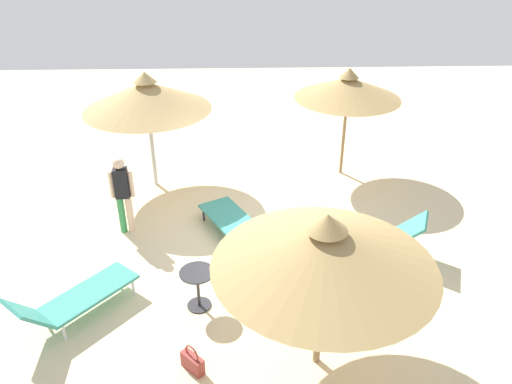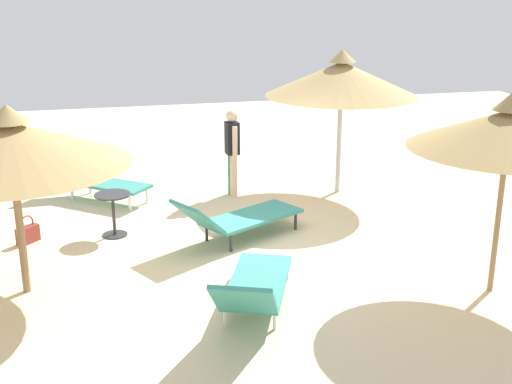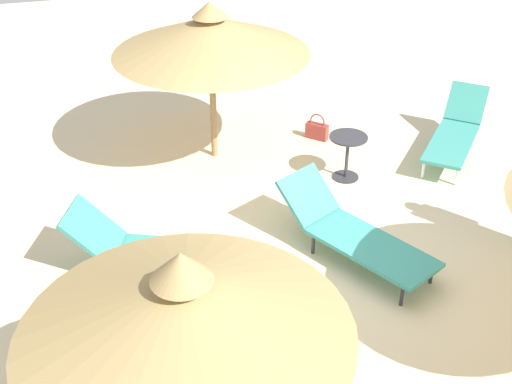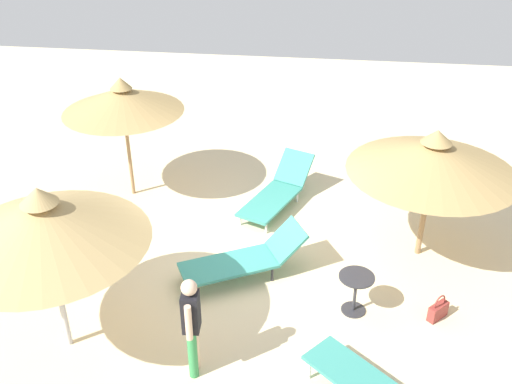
{
  "view_description": "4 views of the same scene",
  "coord_description": "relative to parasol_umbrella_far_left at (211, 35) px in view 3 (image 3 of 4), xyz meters",
  "views": [
    {
      "loc": [
        7.87,
        -0.33,
        5.45
      ],
      "look_at": [
        -0.18,
        -0.07,
        0.94
      ],
      "focal_mm": 35.1,
      "sensor_mm": 36.0,
      "label": 1
    },
    {
      "loc": [
        1.96,
        8.75,
        3.76
      ],
      "look_at": [
        -0.14,
        0.17,
        0.93
      ],
      "focal_mm": 46.51,
      "sensor_mm": 36.0,
      "label": 2
    },
    {
      "loc": [
        -6.25,
        2.49,
        5.17
      ],
      "look_at": [
        0.08,
        0.79,
        1.08
      ],
      "focal_mm": 48.62,
      "sensor_mm": 36.0,
      "label": 3
    },
    {
      "loc": [
        1.21,
        -8.04,
        6.13
      ],
      "look_at": [
        0.1,
        0.23,
        1.29
      ],
      "focal_mm": 40.48,
      "sensor_mm": 36.0,
      "label": 4
    }
  ],
  "objects": [
    {
      "name": "ground",
      "position": [
        -2.97,
        -0.67,
        -1.96
      ],
      "size": [
        24.0,
        24.0,
        0.1
      ],
      "primitive_type": "cube",
      "color": "beige"
    },
    {
      "name": "handbag",
      "position": [
        0.11,
        -1.7,
        -1.77
      ],
      "size": [
        0.34,
        0.35,
        0.43
      ],
      "color": "maroon",
      "rests_on": "ground"
    },
    {
      "name": "lounge_chair_back",
      "position": [
        -0.93,
        -3.55,
        -1.52
      ],
      "size": [
        1.84,
        1.69,
        0.85
      ],
      "color": "teal",
      "rests_on": "ground"
    },
    {
      "name": "side_table_round",
      "position": [
        -1.16,
        -1.7,
        -1.46
      ],
      "size": [
        0.55,
        0.55,
        0.67
      ],
      "color": "#2D2D33",
      "rests_on": "ground"
    },
    {
      "name": "lounge_chair_near_left",
      "position": [
        -2.96,
        -1.06,
        -1.55
      ],
      "size": [
        2.16,
        1.59,
        0.79
      ],
      "color": "teal",
      "rests_on": "ground"
    },
    {
      "name": "parasol_umbrella_center",
      "position": [
        -5.71,
        1.37,
        0.17
      ],
      "size": [
        2.36,
        2.36,
        2.53
      ],
      "color": "olive",
      "rests_on": "ground"
    },
    {
      "name": "parasol_umbrella_far_left",
      "position": [
        0.0,
        0.0,
        0.0
      ],
      "size": [
        2.82,
        2.82,
        2.39
      ],
      "color": "olive",
      "rests_on": "ground"
    },
    {
      "name": "lounge_chair_near_right",
      "position": [
        -2.65,
        1.27,
        -1.56
      ],
      "size": [
        1.43,
        2.22,
        0.83
      ],
      "color": "teal",
      "rests_on": "ground"
    }
  ]
}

